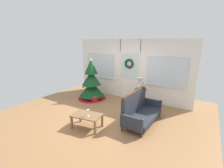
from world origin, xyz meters
TOP-DOWN VIEW (x-y plane):
  - ground_plane at (0.00, 0.00)m, footprint 6.76×6.76m
  - back_wall_with_door at (0.00, 2.08)m, footprint 5.20×0.19m
  - christmas_tree at (-1.38, 1.16)m, footprint 1.26×1.26m
  - settee_sofa at (1.22, 0.29)m, footprint 0.77×1.67m
  - side_table at (0.77, 1.46)m, footprint 0.50×0.48m
  - table_lamp at (0.71, 1.50)m, footprint 0.28×0.28m
  - flower_vase at (0.87, 1.40)m, footprint 0.11×0.10m
  - coffee_table at (0.07, -0.85)m, footprint 0.91×0.65m
  - wine_glass at (0.16, -0.90)m, footprint 0.08×0.08m
  - gift_box at (-1.05, 0.92)m, footprint 0.23×0.21m

SIDE VIEW (x-z plane):
  - ground_plane at x=0.00m, z-range 0.00..0.00m
  - gift_box at x=-1.05m, z-range 0.00..0.23m
  - coffee_table at x=0.07m, z-range 0.14..0.55m
  - settee_sofa at x=1.22m, z-range -0.10..0.86m
  - side_table at x=0.77m, z-range 0.15..0.84m
  - wine_glass at x=0.16m, z-range 0.45..0.65m
  - christmas_tree at x=-1.38m, z-range -0.23..1.57m
  - flower_vase at x=0.87m, z-range 0.63..0.98m
  - table_lamp at x=0.71m, z-range 0.76..1.20m
  - back_wall_with_door at x=0.00m, z-range 0.01..2.56m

